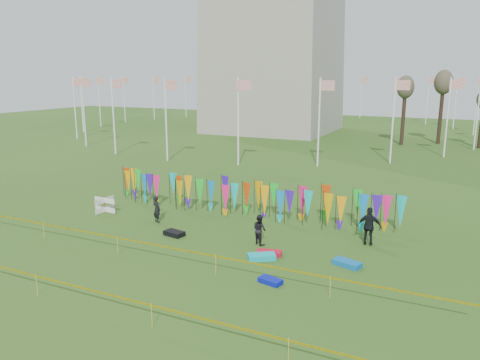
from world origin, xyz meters
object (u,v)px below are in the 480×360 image
at_px(box_kite, 105,205).
at_px(kite_bag_black, 174,233).
at_px(kite_bag_blue, 270,281).
at_px(kite_bag_teal, 347,263).
at_px(person_right, 369,226).
at_px(person_mid, 260,229).
at_px(kite_bag_red, 269,253).
at_px(person_left, 157,209).
at_px(kite_bag_turquoise, 262,257).

bearing_deg(box_kite, kite_bag_black, -15.92).
xyz_separation_m(kite_bag_blue, kite_bag_teal, (2.39, 3.09, 0.02)).
bearing_deg(person_right, person_mid, 18.87).
distance_m(box_kite, person_mid, 10.80).
xyz_separation_m(box_kite, person_mid, (10.75, -0.98, 0.30)).
xyz_separation_m(person_right, kite_bag_red, (-3.91, -3.37, -0.86)).
relative_size(person_right, kite_bag_black, 1.83).
xyz_separation_m(person_left, kite_bag_blue, (8.85, -4.63, -0.67)).
relative_size(person_mid, kite_bag_black, 1.43).
distance_m(box_kite, person_right, 15.71).
distance_m(person_left, kite_bag_teal, 11.37).
bearing_deg(kite_bag_blue, box_kite, 159.24).
height_order(person_right, kite_bag_teal, person_right).
height_order(person_left, kite_bag_red, person_left).
xyz_separation_m(box_kite, person_right, (15.66, 1.23, 0.51)).
bearing_deg(kite_bag_black, box_kite, 164.08).
height_order(person_mid, kite_bag_blue, person_mid).
distance_m(box_kite, kite_bag_blue, 13.83).
distance_m(person_right, kite_bag_teal, 3.17).
xyz_separation_m(kite_bag_turquoise, kite_bag_red, (0.12, 0.62, -0.02)).
height_order(box_kite, kite_bag_teal, box_kite).
bearing_deg(person_left, kite_bag_blue, 175.72).
height_order(kite_bag_blue, kite_bag_teal, kite_bag_teal).
relative_size(person_left, kite_bag_red, 1.34).
height_order(box_kite, kite_bag_blue, box_kite).
bearing_deg(box_kite, person_mid, -5.22).
bearing_deg(person_right, kite_bag_teal, 78.31).
height_order(kite_bag_red, kite_bag_black, kite_bag_black).
bearing_deg(kite_bag_black, kite_bag_blue, -25.00).
relative_size(box_kite, person_mid, 0.60).
bearing_deg(kite_bag_red, kite_bag_turquoise, -100.63).
distance_m(person_mid, person_right, 5.39).
bearing_deg(kite_bag_blue, kite_bag_black, 155.00).
distance_m(box_kite, kite_bag_teal, 15.43).
distance_m(person_right, kite_bag_black, 9.93).
xyz_separation_m(person_mid, kite_bag_blue, (2.18, -3.92, -0.66)).
bearing_deg(kite_bag_turquoise, person_right, 44.71).
height_order(person_right, kite_bag_red, person_right).
distance_m(person_right, kite_bag_blue, 6.76).
bearing_deg(person_left, kite_bag_turquoise, -174.93).
xyz_separation_m(kite_bag_blue, kite_bag_black, (-6.70, 3.12, 0.02)).
distance_m(box_kite, person_left, 4.10).
bearing_deg(kite_bag_red, kite_bag_blue, -66.75).
bearing_deg(person_mid, box_kite, 23.41).
xyz_separation_m(person_left, person_right, (11.58, 1.50, 0.19)).
bearing_deg(kite_bag_red, person_left, 166.30).
height_order(box_kite, person_mid, person_mid).
xyz_separation_m(person_left, person_mid, (6.67, -0.71, -0.01)).
relative_size(person_mid, kite_bag_teal, 1.25).
height_order(kite_bag_turquoise, kite_bag_black, kite_bag_turquoise).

